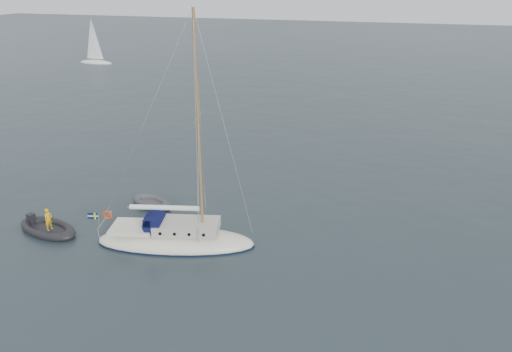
% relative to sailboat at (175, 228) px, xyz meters
% --- Properties ---
extents(ground, '(300.00, 300.00, 0.00)m').
position_rel_sailboat_xyz_m(ground, '(3.26, 2.02, -0.97)').
color(ground, black).
rests_on(ground, ground).
extents(sailboat, '(9.05, 2.71, 12.88)m').
position_rel_sailboat_xyz_m(sailboat, '(0.00, 0.00, 0.00)').
color(sailboat, '#EEE5CE').
rests_on(sailboat, ground).
extents(dinghy, '(3.14, 1.42, 0.45)m').
position_rel_sailboat_xyz_m(dinghy, '(-3.72, 4.06, -0.78)').
color(dinghy, '#434348').
rests_on(dinghy, ground).
extents(rib, '(4.09, 1.86, 1.53)m').
position_rel_sailboat_xyz_m(rib, '(-7.63, -0.95, -0.73)').
color(rib, black).
rests_on(rib, ground).
extents(distant_yacht_a, '(6.15, 3.28, 8.14)m').
position_rel_sailboat_xyz_m(distant_yacht_a, '(-40.85, 51.93, 2.51)').
color(distant_yacht_a, white).
rests_on(distant_yacht_a, ground).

